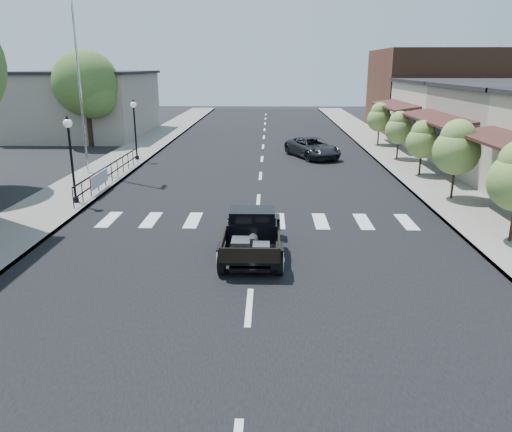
{
  "coord_description": "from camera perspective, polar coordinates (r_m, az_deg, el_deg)",
  "views": [
    {
      "loc": [
        0.46,
        -13.89,
        5.6
      ],
      "look_at": [
        0.05,
        1.37,
        1.0
      ],
      "focal_mm": 35.0,
      "sensor_mm": 36.0,
      "label": 1
    }
  ],
  "objects": [
    {
      "name": "small_tree_e",
      "position": [
        37.31,
        13.89,
        10.12
      ],
      "size": [
        1.73,
        1.73,
        2.88
      ],
      "primitive_type": null,
      "color": "olive",
      "rests_on": "sidewalk_right"
    },
    {
      "name": "road_markings",
      "position": [
        24.54,
        0.43,
        3.58
      ],
      "size": [
        12.0,
        60.0,
        0.06
      ],
      "primitive_type": null,
      "color": "silver",
      "rests_on": "ground"
    },
    {
      "name": "small_tree_c",
      "position": [
        27.27,
        18.39,
        7.29
      ],
      "size": [
        1.63,
        1.63,
        2.72
      ],
      "primitive_type": null,
      "color": "olive",
      "rests_on": "sidewalk_right"
    },
    {
      "name": "small_tree_d",
      "position": [
        31.84,
        15.98,
        8.79
      ],
      "size": [
        1.66,
        1.66,
        2.76
      ],
      "primitive_type": null,
      "color": "olive",
      "rests_on": "sidewalk_right"
    },
    {
      "name": "lamp_post_c",
      "position": [
        31.17,
        -13.64,
        9.55
      ],
      "size": [
        0.36,
        0.36,
        3.56
      ],
      "primitive_type": null,
      "color": "black",
      "rests_on": "sidewalk_left"
    },
    {
      "name": "sidewalk_left",
      "position": [
        30.75,
        -15.51,
        5.81
      ],
      "size": [
        3.0,
        80.0,
        0.15
      ],
      "primitive_type": "cube",
      "color": "gray",
      "rests_on": "ground"
    },
    {
      "name": "hotrod_pickup",
      "position": [
        15.18,
        -0.44,
        -1.94
      ],
      "size": [
        1.97,
        4.22,
        1.46
      ],
      "primitive_type": null,
      "rotation": [
        0.0,
        0.0,
        0.0
      ],
      "color": "black",
      "rests_on": "ground"
    },
    {
      "name": "lamp_post_b",
      "position": [
        21.77,
        -20.33,
        6.03
      ],
      "size": [
        0.36,
        0.36,
        3.56
      ],
      "primitive_type": null,
      "color": "black",
      "rests_on": "sidewalk_left"
    },
    {
      "name": "storefront_far",
      "position": [
        38.87,
        23.92,
        10.42
      ],
      "size": [
        10.0,
        9.0,
        4.5
      ],
      "primitive_type": "cube",
      "color": "beige",
      "rests_on": "ground"
    },
    {
      "name": "small_tree_b",
      "position": [
        22.73,
        21.82,
        5.87
      ],
      "size": [
        1.94,
        1.94,
        3.24
      ],
      "primitive_type": null,
      "color": "olive",
      "rests_on": "sidewalk_right"
    },
    {
      "name": "low_building_left",
      "position": [
        44.76,
        -19.09,
        11.91
      ],
      "size": [
        10.0,
        12.0,
        5.0
      ],
      "primitive_type": "cube",
      "color": "#A29788",
      "rests_on": "ground"
    },
    {
      "name": "big_tree_far",
      "position": [
        38.22,
        -18.74,
        12.57
      ],
      "size": [
        4.59,
        4.59,
        6.74
      ],
      "primitive_type": null,
      "color": "#45632A",
      "rests_on": "ground"
    },
    {
      "name": "banner",
      "position": [
        23.76,
        -17.38,
        3.48
      ],
      "size": [
        0.04,
        2.2,
        0.6
      ],
      "primitive_type": null,
      "color": "silver",
      "rests_on": "sidewalk_left"
    },
    {
      "name": "road",
      "position": [
        29.43,
        0.62,
        5.82
      ],
      "size": [
        14.0,
        80.0,
        0.02
      ],
      "primitive_type": "cube",
      "color": "black",
      "rests_on": "ground"
    },
    {
      "name": "sidewalk_right",
      "position": [
        30.49,
        16.89,
        5.61
      ],
      "size": [
        3.0,
        80.0,
        0.15
      ],
      "primitive_type": "cube",
      "color": "gray",
      "rests_on": "ground"
    },
    {
      "name": "far_building_right",
      "position": [
        48.34,
        20.24,
        13.29
      ],
      "size": [
        11.0,
        10.0,
        7.0
      ],
      "primitive_type": "cube",
      "color": "brown",
      "rests_on": "ground"
    },
    {
      "name": "second_car",
      "position": [
        32.04,
        6.48,
        7.74
      ],
      "size": [
        3.73,
        5.01,
        1.26
      ],
      "primitive_type": "imported",
      "rotation": [
        0.0,
        0.0,
        0.41
      ],
      "color": "black",
      "rests_on": "ground"
    },
    {
      "name": "ground",
      "position": [
        14.98,
        -0.33,
        -5.18
      ],
      "size": [
        120.0,
        120.0,
        0.0
      ],
      "primitive_type": "plane",
      "color": "black",
      "rests_on": "ground"
    },
    {
      "name": "flagpole",
      "position": [
        27.65,
        -19.9,
        17.81
      ],
      "size": [
        0.12,
        0.12,
        12.81
      ],
      "primitive_type": "cylinder",
      "color": "silver",
      "rests_on": "sidewalk_left"
    },
    {
      "name": "railing",
      "position": [
        25.6,
        -16.19,
        4.95
      ],
      "size": [
        0.08,
        10.0,
        1.0
      ],
      "primitive_type": null,
      "color": "black",
      "rests_on": "sidewalk_left"
    }
  ]
}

